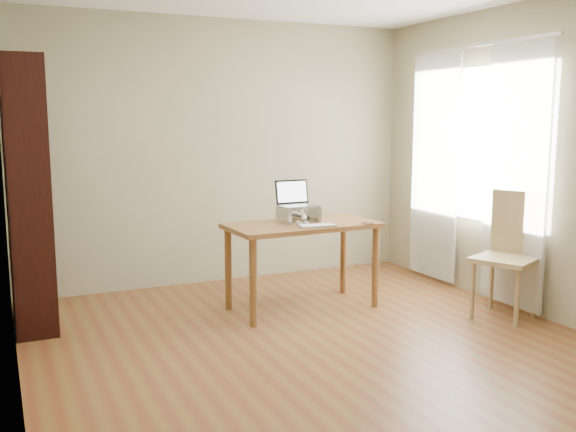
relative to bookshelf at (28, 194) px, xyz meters
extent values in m
cube|color=brown|center=(1.83, -1.55, -1.06)|extent=(4.00, 4.50, 0.02)
cube|color=#867C5A|center=(1.83, 0.71, 0.25)|extent=(4.00, 0.02, 2.60)
cube|color=#867C5A|center=(-0.18, -1.55, 0.25)|extent=(0.02, 4.50, 2.60)
cube|color=#867C5A|center=(3.84, -1.55, 0.25)|extent=(0.02, 4.50, 2.60)
cube|color=white|center=(3.81, -0.75, 0.35)|extent=(0.01, 1.80, 1.40)
cube|color=black|center=(-0.01, -0.43, 0.00)|extent=(0.30, 0.04, 2.10)
cube|color=black|center=(-0.01, 0.43, 0.00)|extent=(0.30, 0.04, 2.10)
cube|color=black|center=(-0.15, 0.00, 0.00)|extent=(0.02, 0.90, 2.10)
cube|color=black|center=(-0.01, 0.00, -1.02)|extent=(0.30, 0.84, 0.02)
cube|color=black|center=(0.02, 0.00, -0.85)|extent=(0.20, 0.78, 0.28)
cube|color=black|center=(-0.01, 0.00, -0.68)|extent=(0.30, 0.84, 0.03)
cube|color=black|center=(0.02, 0.00, -0.51)|extent=(0.20, 0.78, 0.28)
cube|color=black|center=(-0.01, 0.00, -0.34)|extent=(0.30, 0.84, 0.02)
cube|color=black|center=(0.02, 0.00, -0.17)|extent=(0.20, 0.78, 0.28)
cube|color=black|center=(-0.01, 0.00, 0.00)|extent=(0.30, 0.84, 0.02)
cube|color=black|center=(0.02, 0.00, 0.17)|extent=(0.20, 0.78, 0.28)
cube|color=black|center=(-0.01, 0.00, 0.34)|extent=(0.30, 0.84, 0.02)
cube|color=black|center=(0.02, 0.00, 0.51)|extent=(0.20, 0.78, 0.28)
cube|color=black|center=(-0.01, 0.00, 0.68)|extent=(0.30, 0.84, 0.02)
cube|color=black|center=(0.02, 0.00, 0.85)|extent=(0.20, 0.78, 0.28)
cube|color=black|center=(-0.01, 0.00, 1.02)|extent=(0.30, 0.84, 0.03)
cube|color=silver|center=(3.75, -1.30, 0.10)|extent=(0.03, 0.70, 2.20)
cube|color=silver|center=(3.75, -0.20, 0.10)|extent=(0.03, 0.70, 2.20)
cylinder|color=silver|center=(3.75, -0.75, 1.23)|extent=(0.03, 1.90, 0.03)
cube|color=brown|center=(2.14, -0.52, -0.32)|extent=(1.31, 0.70, 0.04)
cylinder|color=brown|center=(1.56, -0.26, -0.70)|extent=(0.06, 0.06, 0.71)
cylinder|color=brown|center=(2.72, -0.26, -0.70)|extent=(0.06, 0.06, 0.71)
cylinder|color=brown|center=(1.56, -0.79, -0.70)|extent=(0.06, 0.06, 0.71)
cylinder|color=brown|center=(2.72, -0.79, -0.70)|extent=(0.06, 0.06, 0.71)
cube|color=silver|center=(1.99, -0.44, -0.24)|extent=(0.03, 0.25, 0.12)
cube|color=silver|center=(2.28, -0.44, -0.24)|extent=(0.03, 0.25, 0.12)
cube|color=silver|center=(2.14, -0.44, -0.17)|extent=(0.32, 0.25, 0.01)
cube|color=silver|center=(2.14, -0.44, -0.16)|extent=(0.32, 0.23, 0.02)
cube|color=black|center=(2.14, -0.32, -0.05)|extent=(0.31, 0.06, 0.21)
cube|color=white|center=(2.14, -0.32, -0.05)|extent=(0.28, 0.05, 0.18)
cube|color=silver|center=(2.16, -0.74, -0.29)|extent=(0.32, 0.16, 0.02)
cube|color=white|center=(2.16, -0.74, -0.28)|extent=(0.30, 0.14, 0.00)
cylinder|color=#562D1D|center=(2.64, -0.77, -0.30)|extent=(0.11, 0.11, 0.01)
ellipsoid|color=#4B423B|center=(2.12, -0.41, -0.23)|extent=(0.17, 0.39, 0.13)
ellipsoid|color=#4B423B|center=(2.12, -0.30, -0.24)|extent=(0.15, 0.16, 0.12)
ellipsoid|color=#4B423B|center=(2.12, -0.60, -0.21)|extent=(0.10, 0.10, 0.09)
ellipsoid|color=silver|center=(2.12, -0.56, -0.25)|extent=(0.09, 0.09, 0.08)
sphere|color=silver|center=(2.12, -0.64, -0.23)|extent=(0.05, 0.05, 0.05)
cone|color=#4B423B|center=(2.10, -0.60, -0.17)|extent=(0.03, 0.04, 0.04)
cone|color=#4B423B|center=(2.15, -0.60, -0.17)|extent=(0.03, 0.04, 0.04)
cylinder|color=silver|center=(2.09, -0.61, -0.28)|extent=(0.03, 0.09, 0.03)
cylinder|color=silver|center=(2.15, -0.61, -0.28)|extent=(0.03, 0.09, 0.03)
cylinder|color=#4B423B|center=(2.21, -0.28, -0.28)|extent=(0.14, 0.21, 0.03)
cube|color=#9F8756|center=(3.53, -1.46, -0.56)|extent=(0.61, 0.61, 0.04)
cylinder|color=#9F8756|center=(3.35, -1.64, -0.80)|extent=(0.04, 0.04, 0.49)
cylinder|color=#9F8756|center=(3.72, -1.64, -0.80)|extent=(0.04, 0.04, 0.49)
cylinder|color=#9F8756|center=(3.35, -1.27, -0.80)|extent=(0.04, 0.04, 0.49)
cylinder|color=#9F8756|center=(3.72, -1.27, -0.80)|extent=(0.04, 0.04, 0.49)
cube|color=#9F8756|center=(3.74, -1.46, -0.28)|extent=(0.21, 0.41, 0.55)
camera|label=1|loc=(-0.23, -5.38, 0.60)|focal=40.00mm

